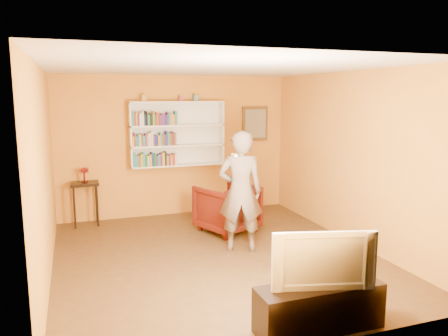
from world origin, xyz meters
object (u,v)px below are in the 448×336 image
Objects in this scene: television at (321,257)px; console_table at (85,190)px; armchair at (227,208)px; bookshelf at (177,134)px; ruby_lustre at (84,172)px; person at (240,192)px; tv_cabinet at (319,307)px.

console_table is at bearing 129.50° from television.
armchair reaches higher than console_table.
ruby_lustre is (-1.73, -0.16, -0.61)m from bookshelf.
bookshelf is 0.99× the size of person.
console_table is at bearing -174.74° from bookshelf.
ruby_lustre is 0.15× the size of person.
television is (0.35, -4.66, -0.84)m from bookshelf.
armchair is at bearing -66.94° from bookshelf.
console_table is 3.03m from person.
armchair is (2.29, -1.15, -0.25)m from console_table.
ruby_lustre is 4.96m from television.
tv_cabinet is at bearing 14.72° from television.
armchair is at bearing -80.84° from person.
person reaches higher than tv_cabinet.
ruby_lustre is at bearing -174.74° from bookshelf.
person is (0.43, -2.27, -0.69)m from bookshelf.
person is 2.48m from tv_cabinet.
armchair is 3.37m from television.
person is at bearing -79.33° from bookshelf.
bookshelf is 6.72× the size of ruby_lustre.
ruby_lustre reaches higher than armchair.
console_table is at bearing 135.00° from ruby_lustre.
bookshelf is 2.01× the size of armchair.
armchair is 3.36m from tv_cabinet.
bookshelf reaches higher than tv_cabinet.
tv_cabinet is at bearing -85.76° from bookshelf.
ruby_lustre is 3.02m from person.
person is at bearing 60.26° from armchair.
bookshelf is at bearing 108.96° from television.
armchair is 0.49× the size of person.
television is at bearing 180.00° from tv_cabinet.
console_table is 4.97m from tv_cabinet.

